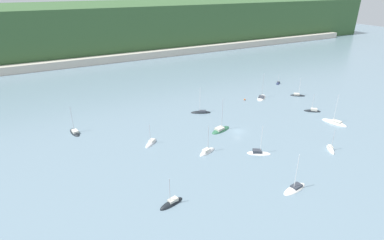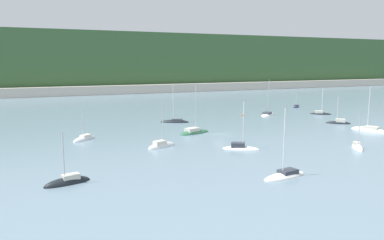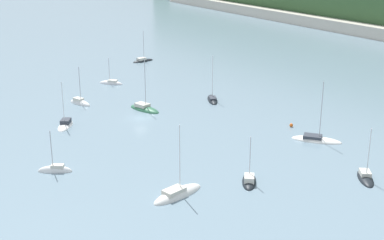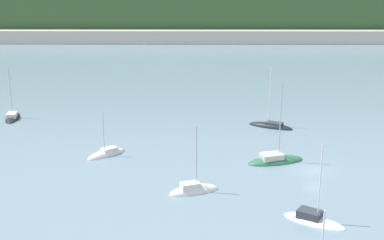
{
  "view_description": "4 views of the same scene",
  "coord_description": "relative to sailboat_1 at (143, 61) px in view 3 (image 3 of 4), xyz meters",
  "views": [
    {
      "loc": [
        -54.91,
        -71.03,
        44.63
      ],
      "look_at": [
        -12.62,
        8.6,
        3.36
      ],
      "focal_mm": 28.0,
      "sensor_mm": 36.0,
      "label": 1
    },
    {
      "loc": [
        -38.24,
        -72.3,
        15.79
      ],
      "look_at": [
        -2.6,
        9.13,
        2.05
      ],
      "focal_mm": 35.0,
      "sensor_mm": 36.0,
      "label": 2
    },
    {
      "loc": [
        92.26,
        -43.92,
        33.66
      ],
      "look_at": [
        10.01,
        6.0,
        1.43
      ],
      "focal_mm": 50.0,
      "sensor_mm": 36.0,
      "label": 3
    },
    {
      "loc": [
        -15.73,
        -65.73,
        26.53
      ],
      "look_at": [
        -16.24,
        15.23,
        2.42
      ],
      "focal_mm": 50.0,
      "sensor_mm": 36.0,
      "label": 4
    }
  ],
  "objects": [
    {
      "name": "ground_plane",
      "position": [
        47.86,
        -24.14,
        -0.13
      ],
      "size": [
        600.0,
        600.0,
        0.0
      ],
      "primitive_type": "plane",
      "color": "slate"
    },
    {
      "name": "sailboat_1",
      "position": [
        0.0,
        0.0,
        0.0
      ],
      "size": [
        3.35,
        7.26,
        9.59
      ],
      "rotation": [
        0.0,
        0.0,
        1.73
      ],
      "color": "black",
      "rests_on": "ground_plane"
    },
    {
      "name": "sailboat_2",
      "position": [
        44.75,
        -4.83,
        -0.04
      ],
      "size": [
        7.72,
        5.24,
        10.74
      ],
      "rotation": [
        0.0,
        0.0,
        2.68
      ],
      "color": "black",
      "rests_on": "ground_plane"
    },
    {
      "name": "sailboat_4",
      "position": [
        83.2,
        -23.65,
        0.01
      ],
      "size": [
        6.18,
        5.45,
        7.61
      ],
      "rotation": [
        0.0,
        0.0,
        2.48
      ],
      "color": "black",
      "rests_on": "ground_plane"
    },
    {
      "name": "sailboat_5",
      "position": [
        31.96,
        -31.03,
        -0.02
      ],
      "size": [
        6.5,
        3.94,
        9.19
      ],
      "rotation": [
        0.0,
        0.0,
        0.34
      ],
      "color": "white",
      "rests_on": "ground_plane"
    },
    {
      "name": "sailboat_6",
      "position": [
        81.48,
        -34.84,
        -0.04
      ],
      "size": [
        4.64,
        9.11,
        11.25
      ],
      "rotation": [
        0.0,
        0.0,
        1.81
      ],
      "color": "white",
      "rests_on": "ground_plane"
    },
    {
      "name": "sailboat_7",
      "position": [
        91.29,
        -8.12,
        0.0
      ],
      "size": [
        6.38,
        5.5,
        8.69
      ],
      "rotation": [
        0.0,
        0.0,
        5.64
      ],
      "color": "black",
      "rests_on": "ground_plane"
    },
    {
      "name": "sailboat_8",
      "position": [
        43.16,
        -20.95,
        -0.0
      ],
      "size": [
        8.57,
        5.06,
        11.96
      ],
      "rotation": [
        0.0,
        0.0,
        0.28
      ],
      "color": "#2D6647",
      "rests_on": "ground_plane"
    },
    {
      "name": "sailboat_9",
      "position": [
        64.67,
        -46.92,
        -0.04
      ],
      "size": [
        4.09,
        5.31,
        7.67
      ],
      "rotation": [
        0.0,
        0.0,
        4.16
      ],
      "color": "white",
      "rests_on": "ground_plane"
    },
    {
      "name": "sailboat_10",
      "position": [
        19.51,
        -18.43,
        -0.06
      ],
      "size": [
        5.89,
        5.56,
        7.35
      ],
      "rotation": [
        0.0,
        0.0,
        3.87
      ],
      "color": "silver",
      "rests_on": "ground_plane"
    },
    {
      "name": "sailboat_11",
      "position": [
        75.53,
        -2.99,
        -0.04
      ],
      "size": [
        8.79,
        8.01,
        11.52
      ],
      "rotation": [
        0.0,
        0.0,
        0.69
      ],
      "color": "white",
      "rests_on": "ground_plane"
    },
    {
      "name": "sailboat_13",
      "position": [
        44.67,
        -38.6,
        0.02
      ],
      "size": [
        7.03,
        5.72,
        9.38
      ],
      "rotation": [
        0.0,
        0.0,
        5.71
      ],
      "color": "white",
      "rests_on": "ground_plane"
    },
    {
      "name": "mooring_buoy_0",
      "position": [
        67.55,
        -1.8,
        0.2
      ],
      "size": [
        0.67,
        0.67,
        0.67
      ],
      "color": "orange",
      "rests_on": "ground_plane"
    }
  ]
}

